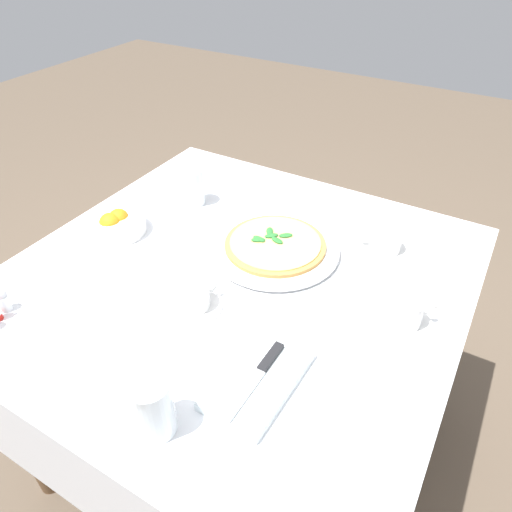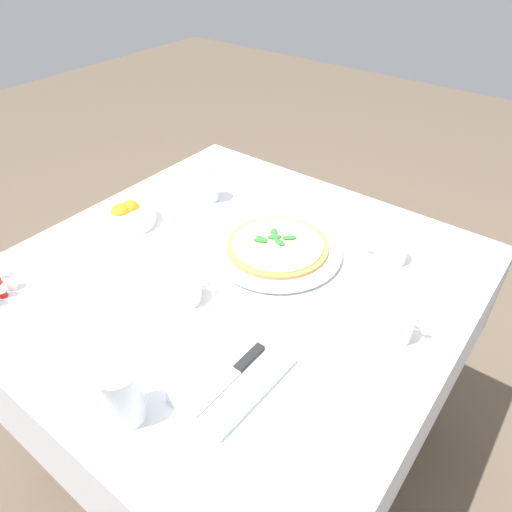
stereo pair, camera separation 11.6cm
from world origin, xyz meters
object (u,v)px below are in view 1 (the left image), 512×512
object	(u,v)px
water_glass_far_right	(194,188)
napkin_folded	(258,379)
coffee_cup_right_edge	(193,298)
citrus_bowl	(117,224)
pizza	(275,244)
pizza_plate	(275,248)
water_glass_near_right	(153,409)
dinner_knife	(257,376)
coffee_cup_left_edge	(385,243)
coffee_cup_near_left	(404,313)
pepper_shaker	(3,301)

from	to	relation	value
water_glass_far_right	napkin_folded	bearing A→B (deg)	46.13
coffee_cup_right_edge	citrus_bowl	xyz separation A→B (m)	(-0.13, -0.35, -0.00)
pizza	water_glass_far_right	bearing A→B (deg)	-106.02
pizza_plate	water_glass_near_right	distance (m)	0.55
pizza_plate	dinner_knife	world-z (taller)	dinner_knife
coffee_cup_left_edge	coffee_cup_right_edge	xyz separation A→B (m)	(0.41, -0.30, 0.00)
dinner_knife	citrus_bowl	world-z (taller)	citrus_bowl
pizza	coffee_cup_near_left	distance (m)	0.37
dinner_knife	napkin_folded	bearing A→B (deg)	180.00
citrus_bowl	pizza	bearing A→B (deg)	108.50
napkin_folded	citrus_bowl	bearing A→B (deg)	-110.78
pizza_plate	napkin_folded	size ratio (longest dim) A/B	1.47
coffee_cup_left_edge	napkin_folded	size ratio (longest dim) A/B	0.59
pizza	napkin_folded	size ratio (longest dim) A/B	1.15
water_glass_near_right	napkin_folded	bearing A→B (deg)	148.42
pepper_shaker	citrus_bowl	bearing A→B (deg)	179.72
dinner_knife	pepper_shaker	bearing A→B (deg)	-78.81
pizza_plate	pepper_shaker	size ratio (longest dim) A/B	5.84
coffee_cup_left_edge	water_glass_near_right	world-z (taller)	water_glass_near_right
pizza_plate	coffee_cup_left_edge	size ratio (longest dim) A/B	2.49
coffee_cup_right_edge	citrus_bowl	size ratio (longest dim) A/B	0.87
dinner_knife	water_glass_near_right	bearing A→B (deg)	-31.26
coffee_cup_right_edge	dinner_knife	distance (m)	0.25
pizza_plate	dinner_knife	distance (m)	0.41
pizza_plate	coffee_cup_near_left	size ratio (longest dim) A/B	2.53
water_glass_near_right	coffee_cup_left_edge	bearing A→B (deg)	165.50
coffee_cup_right_edge	dinner_knife	bearing A→B (deg)	64.47
coffee_cup_left_edge	pepper_shaker	bearing A→B (deg)	-46.08
pizza	coffee_cup_left_edge	world-z (taller)	coffee_cup_left_edge
coffee_cup_right_edge	water_glass_far_right	world-z (taller)	water_glass_far_right
coffee_cup_right_edge	coffee_cup_near_left	bearing A→B (deg)	113.86
pizza	napkin_folded	world-z (taller)	pizza
coffee_cup_right_edge	water_glass_far_right	size ratio (longest dim) A/B	1.17
pizza	coffee_cup_left_edge	bearing A→B (deg)	120.74
dinner_knife	pepper_shaker	distance (m)	0.59
coffee_cup_left_edge	dinner_knife	xyz separation A→B (m)	(0.52, -0.07, -0.00)
pizza	coffee_cup_left_edge	xyz separation A→B (m)	(-0.14, 0.24, 0.00)
pizza	water_glass_far_right	size ratio (longest dim) A/B	2.31
pizza_plate	coffee_cup_near_left	world-z (taller)	coffee_cup_near_left
pizza	pepper_shaker	bearing A→B (deg)	-40.31
napkin_folded	dinner_knife	bearing A→B (deg)	0.94
water_glass_far_right	pepper_shaker	world-z (taller)	water_glass_far_right
dinner_knife	citrus_bowl	distance (m)	0.63
coffee_cup_right_edge	napkin_folded	xyz separation A→B (m)	(0.11, 0.23, -0.02)
water_glass_near_right	dinner_knife	bearing A→B (deg)	147.99
coffee_cup_left_edge	dinner_knife	size ratio (longest dim) A/B	0.67
water_glass_far_right	pepper_shaker	bearing A→B (deg)	-9.09
pizza	water_glass_near_right	xyz separation A→B (m)	(0.54, 0.06, 0.03)
water_glass_near_right	water_glass_far_right	distance (m)	0.74
coffee_cup_right_edge	pizza_plate	bearing A→B (deg)	167.63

